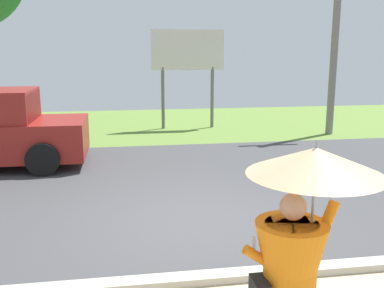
# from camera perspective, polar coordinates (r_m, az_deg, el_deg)

# --- Properties ---
(ground_plane) EXTENTS (40.00, 22.00, 0.20)m
(ground_plane) POSITION_cam_1_polar(r_m,az_deg,el_deg) (10.32, -2.08, -4.00)
(ground_plane) COLOR #424244
(monk_pedestrian) EXTENTS (1.12, 1.10, 2.13)m
(monk_pedestrian) POSITION_cam_1_polar(r_m,az_deg,el_deg) (3.84, 13.26, -14.12)
(monk_pedestrian) COLOR orange
(monk_pedestrian) RESTS_ON ground_plane
(utility_pole) EXTENTS (1.80, 0.24, 6.33)m
(utility_pole) POSITION_cam_1_polar(r_m,az_deg,el_deg) (15.48, 18.06, 13.48)
(utility_pole) COLOR gray
(utility_pole) RESTS_ON ground_plane
(roadside_billboard) EXTENTS (2.60, 0.12, 3.50)m
(roadside_billboard) POSITION_cam_1_polar(r_m,az_deg,el_deg) (15.93, -0.56, 11.18)
(roadside_billboard) COLOR slate
(roadside_billboard) RESTS_ON ground_plane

